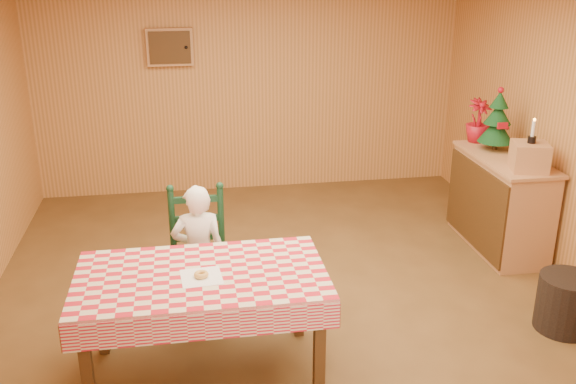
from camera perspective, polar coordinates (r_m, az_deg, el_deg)
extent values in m
plane|color=brown|center=(5.35, 0.36, -10.33)|extent=(6.00, 6.00, 0.00)
cube|color=#C78847|center=(7.71, -3.45, 9.63)|extent=(5.00, 0.10, 2.60)
cube|color=tan|center=(7.54, -10.46, 12.56)|extent=(0.52, 0.08, 0.42)
cube|color=#492D13|center=(7.49, -10.46, 12.51)|extent=(0.46, 0.02, 0.36)
sphere|color=black|center=(7.48, -9.05, 12.58)|extent=(0.04, 0.04, 0.04)
cube|color=#492D13|center=(4.29, -7.70, -7.79)|extent=(1.60, 0.90, 0.06)
cube|color=#492D13|center=(4.22, -17.41, -15.12)|extent=(0.07, 0.07, 0.69)
cube|color=#492D13|center=(4.24, 2.80, -13.91)|extent=(0.07, 0.07, 0.69)
cube|color=#492D13|center=(4.84, -16.33, -10.08)|extent=(0.07, 0.07, 0.69)
cube|color=#492D13|center=(4.86, 0.96, -9.07)|extent=(0.07, 0.07, 0.69)
cube|color=red|center=(4.27, -7.73, -7.32)|extent=(1.64, 0.94, 0.02)
cube|color=red|center=(3.91, -7.39, -11.79)|extent=(1.64, 0.02, 0.18)
cube|color=red|center=(4.74, -7.88, -5.78)|extent=(1.64, 0.02, 0.18)
cube|color=#30612C|center=(4.39, -18.56, -8.98)|extent=(0.02, 0.94, 0.18)
cube|color=#30612C|center=(4.40, 3.14, -7.72)|extent=(0.02, 0.94, 0.18)
cube|color=black|center=(5.07, -7.86, -6.83)|extent=(0.44, 0.40, 0.04)
cylinder|color=black|center=(5.03, -9.86, -10.11)|extent=(0.04, 0.04, 0.41)
cylinder|color=black|center=(5.03, -5.48, -9.85)|extent=(0.04, 0.04, 0.41)
cylinder|color=black|center=(5.33, -9.87, -8.27)|extent=(0.04, 0.04, 0.41)
cylinder|color=black|center=(5.33, -5.75, -8.03)|extent=(0.04, 0.04, 0.41)
cylinder|color=black|center=(5.09, -10.24, -2.87)|extent=(0.05, 0.05, 0.60)
sphere|color=black|center=(4.98, -10.45, 0.30)|extent=(0.06, 0.06, 0.06)
cylinder|color=black|center=(5.10, -5.97, -2.63)|extent=(0.05, 0.05, 0.60)
sphere|color=black|center=(4.99, -6.09, 0.55)|extent=(0.06, 0.06, 0.06)
cube|color=black|center=(5.14, -8.04, -3.99)|extent=(0.38, 0.03, 0.05)
cube|color=black|center=(5.07, -8.12, -2.34)|extent=(0.38, 0.03, 0.05)
cube|color=black|center=(5.02, -8.21, -0.65)|extent=(0.38, 0.03, 0.05)
imported|color=white|center=(5.01, -7.94, -5.48)|extent=(0.41, 0.27, 1.12)
cube|color=white|center=(4.22, -7.71, -7.49)|extent=(0.28, 0.28, 0.00)
torus|color=gold|center=(4.21, -7.72, -7.28)|extent=(0.12, 0.12, 0.03)
cube|color=tan|center=(6.57, 18.35, -1.02)|extent=(0.50, 1.20, 0.90)
cube|color=tan|center=(6.43, 18.80, 2.84)|extent=(0.54, 1.24, 0.03)
cube|color=#492D13|center=(6.46, 16.30, -1.17)|extent=(0.02, 1.20, 0.80)
cube|color=tan|center=(6.06, 20.67, 2.96)|extent=(0.37, 0.37, 0.25)
cylinder|color=#492D13|center=(6.62, 17.88, 3.95)|extent=(0.04, 0.04, 0.08)
cone|color=#0B3416|center=(6.58, 18.03, 5.28)|extent=(0.34, 0.34, 0.24)
cone|color=#0B3416|center=(6.55, 18.18, 6.63)|extent=(0.26, 0.26, 0.20)
cone|color=#0B3416|center=(6.52, 18.31, 7.82)|extent=(0.18, 0.18, 0.16)
sphere|color=#A40F1D|center=(6.50, 18.40, 8.60)|extent=(0.06, 0.06, 0.06)
cube|color=#A40F1D|center=(6.43, 18.54, 5.61)|extent=(0.10, 0.02, 0.06)
sphere|color=#A40F1D|center=(6.56, 18.91, 5.40)|extent=(0.04, 0.04, 0.04)
sphere|color=#A40F1D|center=(6.57, 17.38, 6.23)|extent=(0.04, 0.04, 0.04)
sphere|color=#A40F1D|center=(6.63, 18.18, 7.16)|extent=(0.04, 0.04, 0.04)
imported|color=#A40F1D|center=(6.81, 16.55, 6.11)|extent=(0.30, 0.30, 0.44)
cylinder|color=black|center=(6.01, 20.85, 4.36)|extent=(0.07, 0.07, 0.06)
cylinder|color=white|center=(5.99, 20.97, 5.28)|extent=(0.03, 0.03, 0.14)
sphere|color=orange|center=(5.97, 21.07, 6.04)|extent=(0.02, 0.02, 0.02)
cylinder|color=black|center=(5.43, 23.48, -9.04)|extent=(0.54, 0.54, 0.44)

